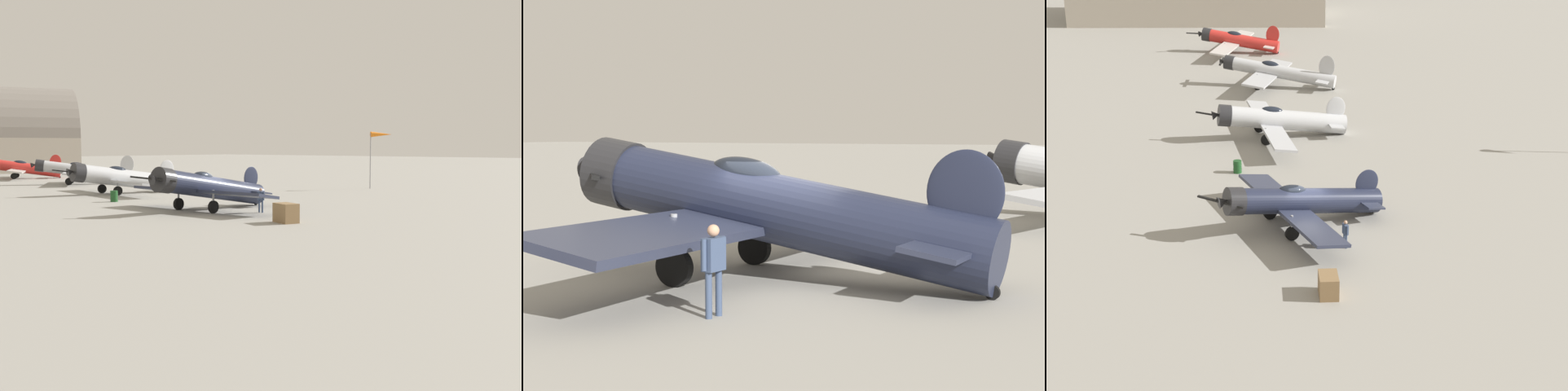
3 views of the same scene
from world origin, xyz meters
The scene contains 4 objects.
ground_plane centered at (0.00, 0.00, 0.00)m, with size 400.00×400.00×0.00m, color gray.
airplane_foreground centered at (-0.52, -0.02, 1.52)m, with size 10.95×11.65×3.01m.
ground_crew_mechanic centered at (0.72, -3.66, 0.95)m, with size 0.23×0.61×1.58m.
fuel_drum centered at (-0.99, 9.97, 0.43)m, with size 0.60×0.60×0.86m.
Camera 2 is at (8.74, -15.36, 3.11)m, focal length 58.56 mm.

